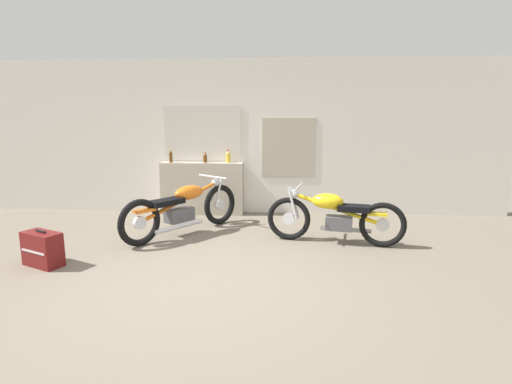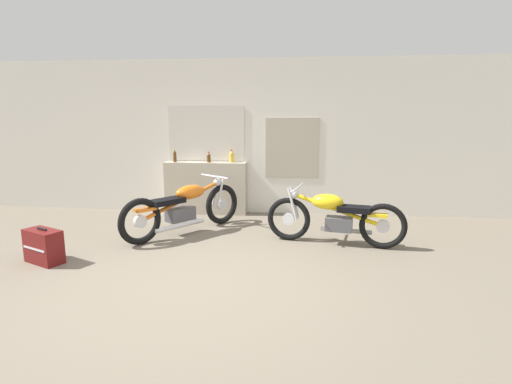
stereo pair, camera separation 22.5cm
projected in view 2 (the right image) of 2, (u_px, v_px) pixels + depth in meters
The scene contains 9 objects.
ground_plane at pixel (193, 280), 4.40m from camera, with size 24.00×24.00×0.00m, color #706656.
wall_back at pixel (236, 137), 7.33m from camera, with size 10.00×0.07×2.80m.
sill_counter at pixel (206, 188), 7.38m from camera, with size 1.50×0.28×0.96m.
bottle_leftmost at pixel (175, 156), 7.28m from camera, with size 0.06×0.06×0.24m.
bottle_left_center at pixel (209, 158), 7.24m from camera, with size 0.07×0.07×0.19m.
bottle_center at pixel (232, 157), 7.25m from camera, with size 0.08×0.08×0.23m.
motorcycle_orange at pixel (184, 207), 6.11m from camera, with size 1.42×1.80×0.84m.
motorcycle_yellow at pixel (334, 217), 5.58m from camera, with size 1.92×0.65×0.80m.
hard_case_darkred at pixel (44, 246), 4.91m from camera, with size 0.55×0.43×0.44m.
Camera 2 is at (1.12, -4.05, 1.78)m, focal length 28.00 mm.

